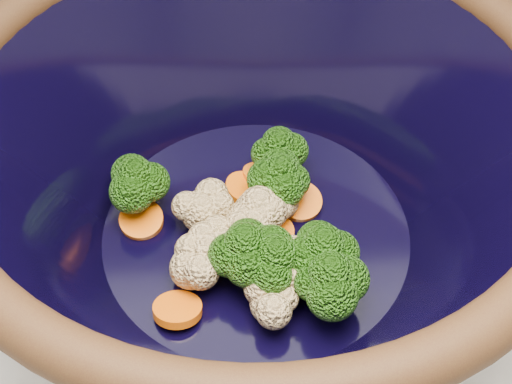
% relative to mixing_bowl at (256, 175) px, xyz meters
% --- Properties ---
extents(mixing_bowl, '(0.47, 0.47, 0.17)m').
position_rel_mixing_bowl_xyz_m(mixing_bowl, '(0.00, 0.00, 0.00)').
color(mixing_bowl, black).
rests_on(mixing_bowl, counter).
extents(vegetable_pile, '(0.16, 0.16, 0.05)m').
position_rel_mixing_bowl_xyz_m(vegetable_pile, '(0.00, -0.02, -0.03)').
color(vegetable_pile, '#608442').
rests_on(vegetable_pile, mixing_bowl).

